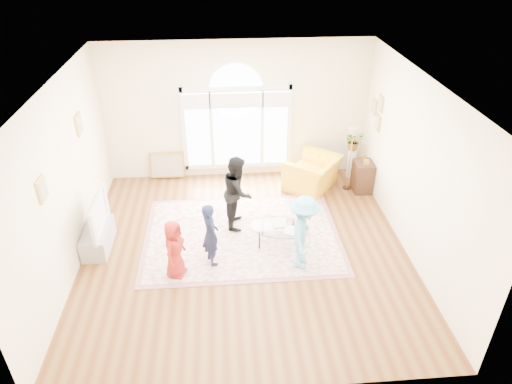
{
  "coord_description": "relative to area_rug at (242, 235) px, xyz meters",
  "views": [
    {
      "loc": [
        -0.35,
        -6.8,
        5.37
      ],
      "look_at": [
        0.23,
        0.3,
        1.08
      ],
      "focal_mm": 32.0,
      "sensor_mm": 36.0,
      "label": 1
    }
  ],
  "objects": [
    {
      "name": "ground",
      "position": [
        0.04,
        -0.45,
        -0.01
      ],
      "size": [
        6.0,
        6.0,
        0.0
      ],
      "primitive_type": "plane",
      "color": "#582E14",
      "rests_on": "ground"
    },
    {
      "name": "potted_plant",
      "position": [
        2.74,
        2.21,
        0.92
      ],
      "size": [
        0.44,
        0.39,
        0.46
      ],
      "primitive_type": "imported",
      "rotation": [
        0.0,
        0.0,
        0.08
      ],
      "color": "#33722D",
      "rests_on": "plant_pedestal"
    },
    {
      "name": "room_shell",
      "position": [
        0.05,
        2.38,
        1.56
      ],
      "size": [
        6.0,
        6.0,
        6.0
      ],
      "color": "#F4E4BC",
      "rests_on": "ground"
    },
    {
      "name": "tv_console",
      "position": [
        -2.71,
        -0.15,
        0.2
      ],
      "size": [
        0.45,
        1.0,
        0.42
      ],
      "primitive_type": "cube",
      "color": "#9CA0A4",
      "rests_on": "ground"
    },
    {
      "name": "rug_border",
      "position": [
        0.0,
        -0.0,
        -0.0
      ],
      "size": [
        3.8,
        2.8,
        0.01
      ],
      "primitive_type": "cube",
      "color": "#9C5F5F",
      "rests_on": "ground"
    },
    {
      "name": "coffee_table",
      "position": [
        0.7,
        -0.35,
        0.39
      ],
      "size": [
        1.25,
        0.95,
        0.54
      ],
      "rotation": [
        0.0,
        0.0,
        -0.24
      ],
      "color": "silver",
      "rests_on": "ground"
    },
    {
      "name": "child_red",
      "position": [
        -1.2,
        -1.05,
        0.55
      ],
      "size": [
        0.5,
        0.62,
        1.09
      ],
      "primitive_type": "imported",
      "rotation": [
        0.0,
        0.0,
        1.23
      ],
      "color": "maroon",
      "rests_on": "area_rug"
    },
    {
      "name": "child_blue",
      "position": [
        1.02,
        -0.98,
        0.71
      ],
      "size": [
        0.72,
        1.0,
        1.4
      ],
      "primitive_type": "imported",
      "rotation": [
        0.0,
        0.0,
        1.33
      ],
      "color": "#65BFEE",
      "rests_on": "area_rug"
    },
    {
      "name": "plant_pedestal",
      "position": [
        2.74,
        2.21,
        0.34
      ],
      "size": [
        0.2,
        0.2,
        0.7
      ],
      "primitive_type": "cylinder",
      "color": "white",
      "rests_on": "ground"
    },
    {
      "name": "child_navy",
      "position": [
        -0.59,
        -0.77,
        0.62
      ],
      "size": [
        0.43,
        0.52,
        1.22
      ],
      "primitive_type": "imported",
      "rotation": [
        0.0,
        0.0,
        1.94
      ],
      "color": "#171D3A",
      "rests_on": "area_rug"
    },
    {
      "name": "child_black",
      "position": [
        -0.05,
        0.4,
        0.76
      ],
      "size": [
        0.65,
        0.79,
        1.5
      ],
      "primitive_type": "imported",
      "rotation": [
        0.0,
        0.0,
        1.46
      ],
      "color": "black",
      "rests_on": "area_rug"
    },
    {
      "name": "side_cabinet",
      "position": [
        2.82,
        1.54,
        0.34
      ],
      "size": [
        0.4,
        0.5,
        0.7
      ],
      "primitive_type": "cube",
      "color": "black",
      "rests_on": "ground"
    },
    {
      "name": "armchair",
      "position": [
        1.71,
        1.73,
        0.37
      ],
      "size": [
        1.52,
        1.54,
        0.76
      ],
      "primitive_type": "imported",
      "rotation": [
        0.0,
        0.0,
        4.04
      ],
      "color": "gold",
      "rests_on": "ground"
    },
    {
      "name": "television",
      "position": [
        -2.71,
        -0.15,
        0.74
      ],
      "size": [
        0.17,
        1.14,
        0.66
      ],
      "color": "black",
      "rests_on": "tv_console"
    },
    {
      "name": "leaning_picture",
      "position": [
        -1.64,
        2.45,
        -0.01
      ],
      "size": [
        0.8,
        0.14,
        0.62
      ],
      "primitive_type": "cube",
      "rotation": [
        -0.14,
        0.0,
        0.0
      ],
      "color": "tan",
      "rests_on": "ground"
    },
    {
      "name": "area_rug",
      "position": [
        0.0,
        0.0,
        0.0
      ],
      "size": [
        3.6,
        2.6,
        0.02
      ],
      "primitive_type": "cube",
      "color": "beige",
      "rests_on": "ground"
    },
    {
      "name": "floor_lamp",
      "position": [
        2.52,
        1.64,
        1.27
      ],
      "size": [
        0.28,
        0.28,
        1.51
      ],
      "color": "black",
      "rests_on": "ground"
    }
  ]
}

